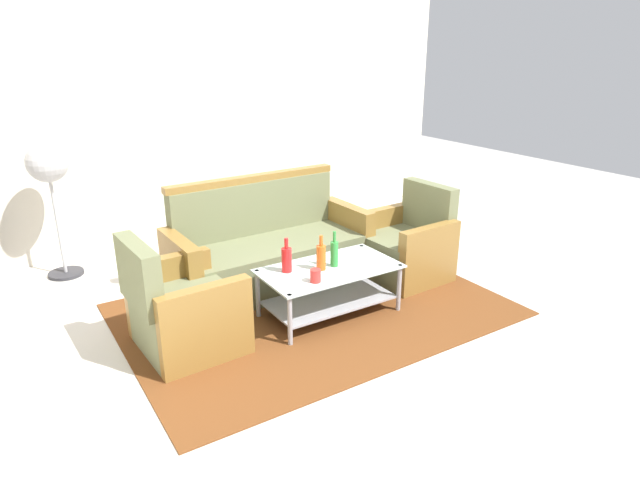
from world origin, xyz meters
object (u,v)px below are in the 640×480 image
(bottle_red, at_px, (287,259))
(bottle_green, at_px, (334,253))
(couch, at_px, (269,252))
(coffee_table, at_px, (329,284))
(cup, at_px, (316,276))
(armchair_right, at_px, (406,247))
(pedestal_fan, at_px, (48,171))
(bottle_orange, at_px, (321,257))
(armchair_left, at_px, (182,311))

(bottle_red, bearing_deg, bottle_green, -15.49)
(couch, distance_m, coffee_table, 0.79)
(bottle_red, xyz_separation_m, cup, (0.09, -0.29, -0.05))
(armchair_right, height_order, cup, armchair_right)
(bottle_red, distance_m, bottle_green, 0.39)
(coffee_table, bearing_deg, cup, -143.96)
(cup, height_order, pedestal_fan, pedestal_fan)
(armchair_right, bearing_deg, bottle_red, 93.80)
(couch, height_order, coffee_table, couch)
(couch, distance_m, bottle_green, 0.82)
(bottle_red, height_order, bottle_orange, bottle_orange)
(bottle_green, xyz_separation_m, cup, (-0.29, -0.18, -0.06))
(couch, relative_size, bottle_orange, 6.43)
(pedestal_fan, bearing_deg, bottle_red, -54.41)
(coffee_table, xyz_separation_m, bottle_orange, (-0.07, 0.00, 0.25))
(armchair_left, relative_size, cup, 8.50)
(bottle_green, relative_size, cup, 2.91)
(bottle_green, bearing_deg, bottle_orange, -177.94)
(couch, relative_size, armchair_left, 2.14)
(armchair_right, relative_size, coffee_table, 0.77)
(armchair_right, bearing_deg, armchair_left, 90.65)
(bottle_orange, height_order, pedestal_fan, pedestal_fan)
(armchair_right, distance_m, bottle_orange, 1.16)
(armchair_right, bearing_deg, couch, 63.62)
(bottle_orange, xyz_separation_m, bottle_green, (0.13, 0.00, 0.00))
(couch, xyz_separation_m, pedestal_fan, (-1.55, 1.23, 0.70))
(bottle_red, bearing_deg, armchair_right, 6.53)
(bottle_green, distance_m, pedestal_fan, 2.70)
(armchair_right, distance_m, bottle_red, 1.38)
(armchair_right, xyz_separation_m, bottle_orange, (-1.11, -0.26, 0.23))
(couch, height_order, bottle_orange, couch)
(armchair_right, relative_size, bottle_orange, 3.01)
(bottle_red, bearing_deg, armchair_left, 178.26)
(coffee_table, height_order, bottle_red, bottle_red)
(couch, distance_m, armchair_right, 1.28)
(armchair_left, bearing_deg, armchair_right, 90.30)
(bottle_green, bearing_deg, coffee_table, -169.68)
(bottle_green, relative_size, pedestal_fan, 0.23)
(bottle_orange, bearing_deg, coffee_table, -3.81)
(couch, bearing_deg, armchair_left, 30.34)
(couch, xyz_separation_m, armchair_left, (-1.03, -0.64, -0.03))
(cup, bearing_deg, bottle_green, 32.16)
(armchair_left, bearing_deg, cup, 68.37)
(bottle_green, xyz_separation_m, pedestal_fan, (-1.73, 2.00, 0.49))
(couch, relative_size, armchair_right, 2.14)
(pedestal_fan, bearing_deg, cup, -56.53)
(coffee_table, height_order, pedestal_fan, pedestal_fan)
(bottle_red, xyz_separation_m, bottle_green, (0.37, -0.10, 0.01))
(coffee_table, xyz_separation_m, pedestal_fan, (-1.68, 2.01, 0.74))
(armchair_right, relative_size, cup, 8.50)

